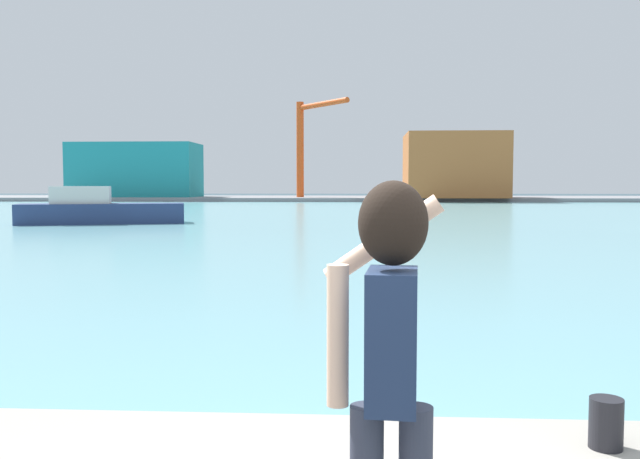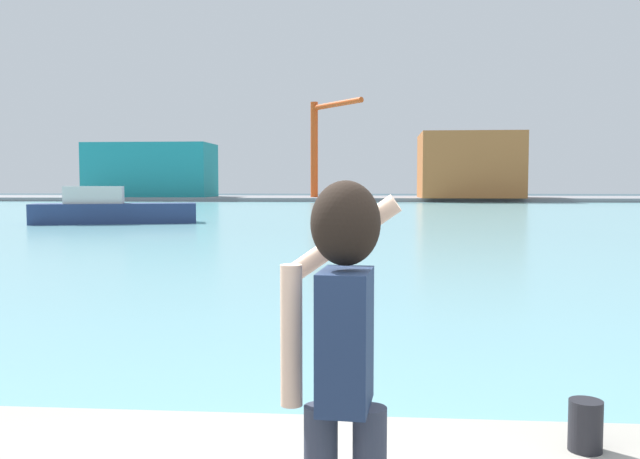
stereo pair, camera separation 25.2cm
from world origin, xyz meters
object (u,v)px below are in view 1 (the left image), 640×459
object	(u,v)px
person_photographer	(389,347)
warehouse_left	(136,170)
harbor_bollard	(606,423)
warehouse_right	(454,166)
boat_moored	(98,210)
port_crane	(306,137)

from	to	relation	value
person_photographer	warehouse_left	distance (m)	94.92
harbor_bollard	warehouse_right	xyz separation A→B (m)	(10.83, 84.94, 4.02)
person_photographer	boat_moored	distance (m)	37.31
boat_moored	warehouse_right	bearing A→B (deg)	46.11
harbor_bollard	warehouse_left	world-z (taller)	warehouse_left
harbor_bollard	warehouse_left	size ratio (longest dim) A/B	0.02
person_photographer	boat_moored	world-z (taller)	person_photographer
boat_moored	warehouse_left	world-z (taller)	warehouse_left
person_photographer	port_crane	world-z (taller)	port_crane
person_photographer	warehouse_left	bearing A→B (deg)	24.22
boat_moored	warehouse_right	world-z (taller)	warehouse_right
boat_moored	person_photographer	bearing A→B (deg)	-83.21
warehouse_right	port_crane	world-z (taller)	port_crane
boat_moored	port_crane	size ratio (longest dim) A/B	0.72
warehouse_left	person_photographer	bearing A→B (deg)	-70.80
boat_moored	warehouse_right	size ratio (longest dim) A/B	0.73
person_photographer	harbor_bollard	xyz separation A→B (m)	(1.49, 1.69, -0.90)
person_photographer	harbor_bollard	size ratio (longest dim) A/B	5.26
person_photographer	harbor_bollard	world-z (taller)	person_photographer
warehouse_left	warehouse_right	world-z (taller)	warehouse_right
person_photographer	warehouse_right	world-z (taller)	warehouse_right
warehouse_left	harbor_bollard	bearing A→B (deg)	-69.60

